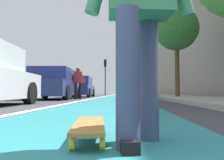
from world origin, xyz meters
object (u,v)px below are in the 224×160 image
at_px(parked_car_far, 80,87).
at_px(traffic_light, 105,70).
at_px(street_tree_mid, 177,29).
at_px(pedestrian_distant, 78,81).
at_px(parked_car_mid, 54,85).
at_px(skateboard, 89,126).

distance_m(parked_car_far, traffic_light, 8.90).
bearing_deg(street_tree_mid, pedestrian_distant, 103.65).
height_order(parked_car_mid, street_tree_mid, street_tree_mid).
xyz_separation_m(skateboard, traffic_light, (23.60, 1.83, 2.70)).
height_order(traffic_light, pedestrian_distant, traffic_light).
relative_size(parked_car_mid, parked_car_far, 0.96).
bearing_deg(skateboard, pedestrian_distant, 12.02).
bearing_deg(parked_car_mid, street_tree_mid, -77.18).
bearing_deg(traffic_light, parked_car_far, 172.32).
bearing_deg(pedestrian_distant, parked_car_far, 9.94).
relative_size(skateboard, parked_car_far, 0.18).
distance_m(skateboard, street_tree_mid, 11.83).
relative_size(skateboard, traffic_light, 0.21).
distance_m(skateboard, traffic_light, 23.82).
height_order(street_tree_mid, pedestrian_distant, street_tree_mid).
distance_m(skateboard, parked_car_mid, 9.90).
xyz_separation_m(skateboard, street_tree_mid, (10.79, -3.13, 3.69)).
height_order(parked_car_mid, parked_car_far, parked_car_mid).
xyz_separation_m(street_tree_mid, pedestrian_distant, (-1.25, 5.16, -2.89)).
bearing_deg(street_tree_mid, parked_car_mid, 102.82).
relative_size(parked_car_far, street_tree_mid, 0.93).
bearing_deg(street_tree_mid, parked_car_far, 55.36).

